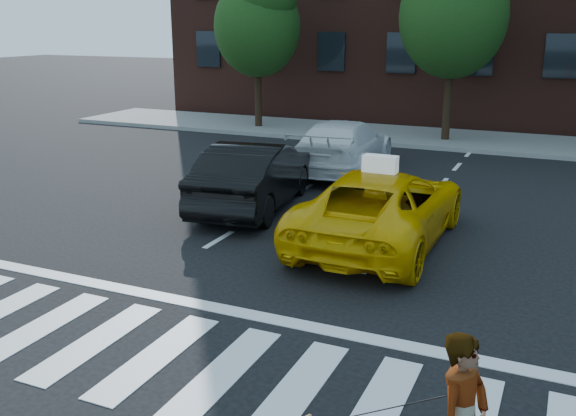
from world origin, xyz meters
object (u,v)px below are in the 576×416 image
at_px(tree_left, 258,16).
at_px(tree_mid, 455,2).
at_px(black_sedan, 255,175).
at_px(white_suv, 343,145).
at_px(taxi, 381,207).

relative_size(tree_left, tree_mid, 0.92).
relative_size(black_sedan, white_suv, 0.92).
distance_m(tree_left, taxi, 14.62).
relative_size(tree_mid, white_suv, 1.38).
bearing_deg(white_suv, black_sedan, 78.34).
bearing_deg(taxi, tree_left, -53.25).
distance_m(black_sedan, white_suv, 4.54).
xyz_separation_m(taxi, black_sedan, (-3.40, 1.22, 0.05)).
height_order(tree_left, black_sedan, tree_left).
height_order(black_sedan, white_suv, black_sedan).
xyz_separation_m(taxi, white_suv, (-2.80, 5.72, 0.01)).
xyz_separation_m(tree_left, white_suv, (5.57, -5.68, -3.69)).
xyz_separation_m(tree_mid, white_suv, (-1.93, -5.68, -4.10)).
relative_size(taxi, white_suv, 1.03).
height_order(tree_mid, taxi, tree_mid).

